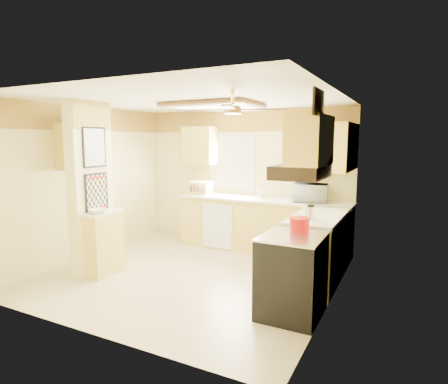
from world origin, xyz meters
The scene contains 34 objects.
floor centered at (0.00, 0.00, 0.00)m, with size 4.00×4.00×0.00m, color tan.
ceiling centered at (0.00, 0.00, 2.50)m, with size 4.00×4.00×0.00m, color white.
wall_back centered at (0.00, 1.90, 1.25)m, with size 4.00×4.00×0.00m, color #EEE191.
wall_front centered at (0.00, -1.90, 1.25)m, with size 4.00×4.00×0.00m, color #EEE191.
wall_left centered at (-2.00, 0.00, 1.25)m, with size 3.80×3.80×0.00m, color #EEE191.
wall_right centered at (2.00, 0.00, 1.25)m, with size 3.80×3.80×0.00m, color #EEE191.
wallpaper_border centered at (0.00, 1.88, 2.30)m, with size 4.00×0.02×0.40m, color gold.
partition_column centered at (-1.35, -0.55, 1.25)m, with size 0.20×0.70×2.50m, color #EEE191.
partition_ledge centered at (-1.13, -0.55, 0.45)m, with size 0.25×0.55×0.90m, color #DFC75A.
ledge_top centered at (-1.13, -0.55, 0.92)m, with size 0.28×0.58×0.04m, color white.
lower_cabinets_back centered at (0.50, 1.60, 0.45)m, with size 3.00×0.60×0.90m, color #DFC75A.
lower_cabinets_right centered at (1.70, 0.60, 0.45)m, with size 0.60×1.40×0.90m, color #DFC75A.
countertop_back centered at (0.50, 1.59, 0.92)m, with size 3.04×0.64×0.04m, color white.
countertop_right centered at (1.69, 0.60, 0.92)m, with size 0.64×1.44×0.04m, color white.
dishwasher_panel centered at (-0.25, 1.29, 0.43)m, with size 0.58×0.02×0.80m, color white.
window centered at (-0.25, 1.89, 1.55)m, with size 0.92×0.02×1.02m.
upper_cab_back_left centered at (-0.85, 1.72, 1.85)m, with size 0.60×0.35×0.70m, color #DFC75A.
upper_cab_back_right centered at (1.55, 1.72, 1.85)m, with size 0.90×0.35×0.70m, color #DFC75A.
upper_cab_right centered at (1.82, 1.25, 1.85)m, with size 0.35×1.00×0.70m, color #DFC75A.
upper_cab_left_wall centered at (-1.82, -0.25, 1.85)m, with size 0.35×0.75×0.70m, color #DFC75A.
upper_cab_over_stove centered at (1.82, -0.55, 1.95)m, with size 0.35×0.76×0.52m, color #DFC75A.
stove centered at (1.67, -0.55, 0.46)m, with size 0.68×0.77×0.92m.
range_hood centered at (1.74, -0.55, 1.62)m, with size 0.50×0.76×0.14m, color black.
poster_menu centered at (-1.24, -0.55, 1.85)m, with size 0.02×0.42×0.57m.
poster_nashville centered at (-1.24, -0.55, 1.20)m, with size 0.02×0.42×0.57m.
ceiling_light_panel centered at (0.10, 0.50, 2.46)m, with size 1.35×0.95×0.06m.
ceiling_fan centered at (1.00, -0.70, 2.29)m, with size 1.15×1.15×0.26m.
vent_grate centered at (1.98, -0.90, 2.30)m, with size 0.02×0.40×0.25m, color black.
microwave centered at (1.32, 1.62, 1.09)m, with size 0.54×0.37×0.30m, color white.
bowl centered at (-1.08, -0.69, 0.97)m, with size 0.25×0.25×0.06m, color white.
dutch_oven centered at (1.68, -0.33, 1.00)m, with size 0.24×0.24×0.16m.
kettle centered at (1.68, 0.19, 1.04)m, with size 0.13×0.13×0.20m.
dish_rack centered at (-0.76, 1.60, 1.03)m, with size 0.44×0.35×0.24m.
utensil_crock centered at (0.43, 1.67, 1.01)m, with size 0.11×0.11×0.21m.
Camera 1 is at (2.80, -4.47, 1.96)m, focal length 30.00 mm.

